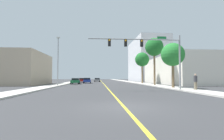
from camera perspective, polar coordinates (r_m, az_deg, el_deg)
ground at (r=51.31m, az=-3.08°, el=-4.11°), size 192.00×192.00×0.00m
sidewalk_left at (r=51.89m, az=-13.35°, el=-3.95°), size 2.56×168.00×0.15m
sidewalk_right at (r=52.38m, az=7.08°, el=-3.98°), size 2.56×168.00×0.15m
lane_marking_center at (r=51.31m, az=-3.08°, el=-4.10°), size 0.16×144.00×0.01m
building_left_near at (r=41.85m, az=-28.06°, el=0.35°), size 10.27×14.20×6.68m
building_right_near at (r=45.50m, az=21.85°, el=-0.17°), size 12.01×24.12×6.35m
building_right_far at (r=72.34m, az=11.24°, el=2.95°), size 10.90×25.14×16.42m
traffic_signal_mast at (r=21.26m, az=11.96°, el=6.75°), size 10.94×0.36×6.42m
street_lamp at (r=32.70m, az=-17.11°, el=3.55°), size 0.56×0.28×8.58m
palm_near at (r=25.82m, az=19.08°, el=4.65°), size 3.21×3.21×6.16m
palm_mid at (r=34.47m, az=13.54°, el=7.13°), size 3.43×3.43×8.85m
palm_far at (r=42.66m, az=9.73°, el=3.32°), size 3.35×3.35×7.34m
car_gray at (r=62.10m, az=-4.85°, el=-3.17°), size 2.14×4.43×1.29m
car_red at (r=53.52m, az=-9.88°, el=-3.24°), size 2.04×4.50×1.33m
car_green at (r=41.67m, az=-11.75°, el=-3.49°), size 1.99×4.49×1.35m
car_blue at (r=46.78m, az=-8.07°, el=-3.36°), size 2.04×4.29×1.40m
pedestrian at (r=22.16m, az=25.46°, el=-3.43°), size 0.38×0.38×1.81m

